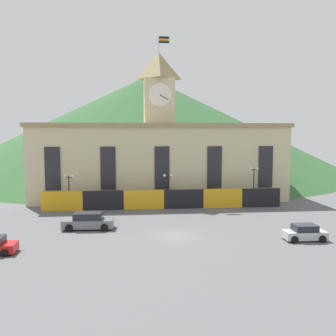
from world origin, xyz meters
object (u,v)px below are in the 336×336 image
street_lamp_far_right (69,184)px  car_silver_hatch (305,233)px  street_lamp_left (168,183)px  street_lamp_right (254,178)px  car_gray_pickup (88,221)px

street_lamp_far_right → car_silver_hatch: size_ratio=1.18×
street_lamp_left → car_silver_hatch: bearing=-55.8°
street_lamp_left → street_lamp_right: street_lamp_right is taller
street_lamp_left → car_gray_pickup: size_ratio=0.85×
car_silver_hatch → car_gray_pickup: (-20.78, 6.22, 0.12)m
street_lamp_far_right → car_gray_pickup: 11.33m
street_lamp_far_right → street_lamp_right: (24.99, 0.00, 0.49)m
street_lamp_right → street_lamp_far_right: bearing=180.0°
street_lamp_far_right → street_lamp_left: size_ratio=1.01×
car_silver_hatch → car_gray_pickup: bearing=164.3°
street_lamp_right → car_gray_pickup: 23.97m
street_lamp_left → car_gray_pickup: bearing=-132.2°
street_lamp_right → car_silver_hatch: bearing=-92.0°
street_lamp_right → street_lamp_left: bearing=180.0°
street_lamp_left → car_gray_pickup: 14.30m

